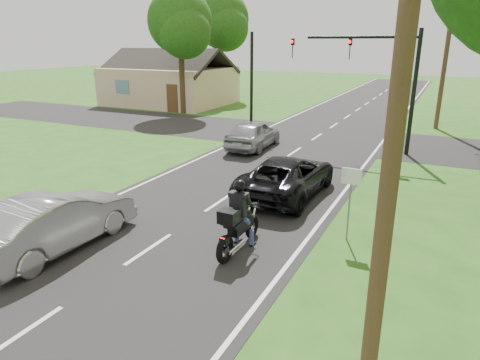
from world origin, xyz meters
name	(u,v)px	position (x,y,z in m)	size (l,w,h in m)	color
ground	(149,249)	(0.00, 0.00, 0.00)	(140.00, 140.00, 0.00)	#285317
road	(280,161)	(0.00, 10.00, 0.01)	(8.00, 100.00, 0.01)	black
cross_road	(317,137)	(0.00, 16.00, 0.01)	(60.00, 7.00, 0.01)	black
motorcycle_rider	(238,223)	(2.20, 1.03, 0.79)	(0.66, 2.33, 2.01)	black
dark_suv	(288,176)	(1.86, 5.81, 0.73)	(2.38, 5.16, 1.44)	black
silver_sedan	(56,221)	(-2.28, -1.00, 0.79)	(1.64, 4.69, 1.55)	#AAABAF
silver_suv	(253,134)	(-2.24, 11.82, 0.77)	(1.78, 4.43, 1.51)	#93949A
traffic_signal	(376,68)	(3.34, 14.00, 4.14)	(6.38, 0.44, 6.00)	black
signal_pole_far	(252,79)	(-5.20, 18.00, 3.00)	(0.20, 0.20, 6.00)	black
utility_pole_near	(402,66)	(6.20, -2.00, 5.08)	(1.60, 0.28, 10.00)	brown
utility_pole_far	(447,47)	(6.20, 22.00, 5.08)	(1.60, 0.28, 10.00)	brown
sign_white	(351,187)	(4.70, 2.98, 1.60)	(0.55, 0.07, 2.12)	slate
sign_green	(396,134)	(4.90, 10.98, 1.60)	(0.55, 0.07, 2.12)	slate
tree_left_near	(181,25)	(-11.73, 19.78, 6.53)	(5.12, 4.96, 9.22)	#332316
tree_left_far	(222,22)	(-13.70, 29.76, 7.13)	(5.76, 5.58, 10.14)	#332316
house	(170,84)	(-16.00, 24.00, 1.77)	(10.20, 8.00, 4.84)	tan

